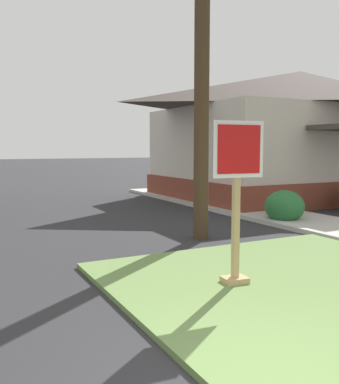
% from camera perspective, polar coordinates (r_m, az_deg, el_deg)
% --- Properties ---
extents(grass_corner_patch, '(5.47, 5.85, 0.08)m').
position_cam_1_polar(grass_corner_patch, '(6.49, 20.11, -12.50)').
color(grass_corner_patch, '#668447').
rests_on(grass_corner_patch, ground).
extents(sidewalk_strip, '(2.20, 19.23, 0.12)m').
position_cam_1_polar(sidewalk_strip, '(12.51, 16.18, -3.47)').
color(sidewalk_strip, '#B2AFA8').
rests_on(sidewalk_strip, ground).
extents(stop_sign, '(0.80, 0.31, 2.36)m').
position_cam_1_polar(stop_sign, '(6.20, 8.99, -1.36)').
color(stop_sign, tan).
rests_on(stop_sign, grass_corner_patch).
extents(manhole_cover, '(0.70, 0.70, 0.02)m').
position_cam_1_polar(manhole_cover, '(5.74, 2.10, -14.95)').
color(manhole_cover, black).
rests_on(manhole_cover, ground).
extents(corner_house, '(11.55, 8.46, 5.23)m').
position_cam_1_polar(corner_house, '(18.95, 16.96, 7.58)').
color(corner_house, brown).
rests_on(corner_house, ground).
extents(shrub_by_curb, '(1.08, 1.08, 0.90)m').
position_cam_1_polar(shrub_by_curb, '(12.08, 15.15, -1.89)').
color(shrub_by_curb, '#286834').
rests_on(shrub_by_curb, ground).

